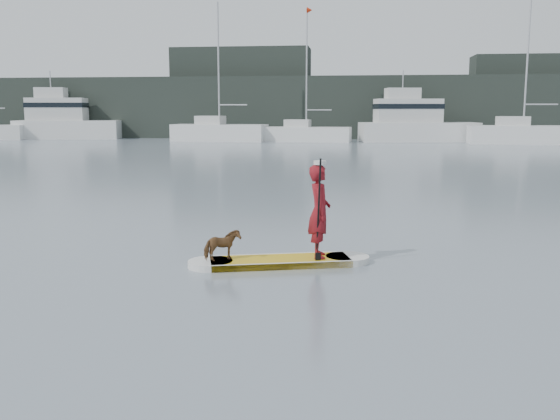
# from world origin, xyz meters

# --- Properties ---
(ground) EXTENTS (140.00, 140.00, 0.00)m
(ground) POSITION_xyz_m (0.00, 0.00, 0.00)
(ground) COLOR slate
(ground) RESTS_ON ground
(paddleboard) EXTENTS (3.21, 1.48, 0.12)m
(paddleboard) POSITION_xyz_m (0.80, 0.61, 0.06)
(paddleboard) COLOR gold
(paddleboard) RESTS_ON ground
(paddler) EXTENTS (0.47, 0.66, 1.68)m
(paddler) POSITION_xyz_m (1.49, 0.81, 0.96)
(paddler) COLOR maroon
(paddler) RESTS_ON paddleboard
(white_cap) EXTENTS (0.22, 0.22, 0.07)m
(white_cap) POSITION_xyz_m (1.49, 0.81, 1.83)
(white_cap) COLOR silver
(white_cap) RESTS_ON paddler
(dog) EXTENTS (0.69, 0.62, 0.54)m
(dog) POSITION_xyz_m (-0.20, 0.33, 0.39)
(dog) COLOR brown
(dog) RESTS_ON paddleboard
(paddle) EXTENTS (0.11, 0.30, 2.00)m
(paddle) POSITION_xyz_m (1.49, 0.54, 0.80)
(paddle) COLOR black
(paddle) RESTS_ON ground
(sailboat_c) EXTENTS (8.60, 3.54, 12.04)m
(sailboat_c) POSITION_xyz_m (-10.35, 44.74, 0.89)
(sailboat_c) COLOR silver
(sailboat_c) RESTS_ON ground
(sailboat_d) EXTENTS (7.93, 3.00, 11.45)m
(sailboat_d) POSITION_xyz_m (-2.57, 44.82, 0.82)
(sailboat_d) COLOR silver
(sailboat_d) RESTS_ON ground
(sailboat_e) EXTENTS (8.67, 3.02, 12.47)m
(sailboat_e) POSITION_xyz_m (15.41, 43.38, 0.89)
(sailboat_e) COLOR silver
(sailboat_e) RESTS_ON ground
(motor_yacht_a) EXTENTS (10.68, 5.01, 6.16)m
(motor_yacht_a) POSITION_xyz_m (6.89, 46.26, 1.73)
(motor_yacht_a) COLOR silver
(motor_yacht_a) RESTS_ON ground
(motor_yacht_b) EXTENTS (10.28, 5.14, 6.48)m
(motor_yacht_b) POSITION_xyz_m (-26.49, 47.84, 1.82)
(motor_yacht_b) COLOR silver
(motor_yacht_b) RESTS_ON ground
(shore_mass) EXTENTS (90.00, 6.00, 6.00)m
(shore_mass) POSITION_xyz_m (0.00, 53.00, 3.00)
(shore_mass) COLOR black
(shore_mass) RESTS_ON ground
(shore_building_west) EXTENTS (14.00, 4.00, 9.00)m
(shore_building_west) POSITION_xyz_m (-10.00, 54.00, 4.50)
(shore_building_west) COLOR black
(shore_building_west) RESTS_ON ground
(shore_building_east) EXTENTS (10.00, 4.00, 8.00)m
(shore_building_east) POSITION_xyz_m (18.00, 54.00, 4.00)
(shore_building_east) COLOR black
(shore_building_east) RESTS_ON ground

